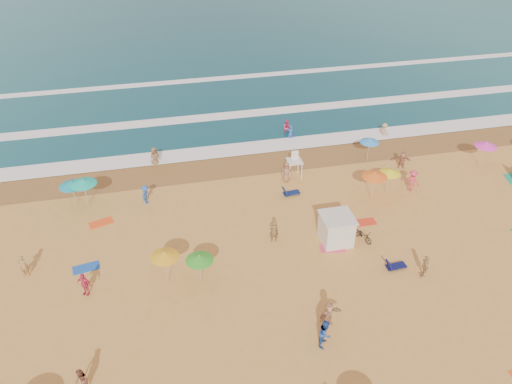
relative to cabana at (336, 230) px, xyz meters
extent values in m
plane|color=gold|center=(-2.55, -1.08, -1.00)|extent=(220.00, 220.00, 0.00)
plane|color=olive|center=(-2.55, 11.42, -0.99)|extent=(220.00, 220.00, 0.00)
cube|color=white|center=(-2.55, 13.92, -0.90)|extent=(200.00, 2.20, 0.05)
cube|color=white|center=(-2.55, 20.92, -0.90)|extent=(200.00, 1.60, 0.05)
cube|color=white|center=(-2.55, 30.92, -0.90)|extent=(200.00, 1.20, 0.05)
cube|color=silver|center=(0.00, 0.00, 0.00)|extent=(2.00, 2.00, 2.00)
cube|color=silver|center=(0.00, 0.00, 1.06)|extent=(2.20, 2.20, 0.12)
imported|color=black|center=(1.90, -0.30, -0.57)|extent=(1.21, 1.75, 0.87)
cone|color=orange|center=(4.39, 4.05, 1.35)|extent=(1.92, 1.92, 0.35)
cone|color=#3591F1|center=(6.38, 9.56, 1.08)|extent=(1.64, 1.64, 0.35)
cone|color=green|center=(-9.62, -1.94, 1.00)|extent=(1.74, 1.74, 0.35)
cone|color=teal|center=(-17.98, 8.41, 0.88)|extent=(1.86, 1.86, 0.35)
cone|color=yellow|center=(5.99, 4.73, 1.00)|extent=(1.67, 1.67, 0.35)
cone|color=#FF38C7|center=(15.51, 6.65, 1.19)|extent=(1.80, 1.80, 0.35)
cone|color=gold|center=(-11.66, -1.56, 1.33)|extent=(1.76, 1.76, 0.35)
cone|color=#16B99F|center=(-17.05, 8.07, 1.14)|extent=(1.97, 1.97, 0.35)
cube|color=#0E1248|center=(2.95, -3.45, -0.83)|extent=(1.33, 0.65, 0.34)
cube|color=navy|center=(-1.43, 6.07, -0.83)|extent=(1.35, 0.68, 0.34)
cube|color=blue|center=(-16.81, 0.90, -0.98)|extent=(1.82, 1.14, 0.03)
cube|color=#FC4F1C|center=(-16.03, 5.58, -0.98)|extent=(1.88, 1.35, 0.03)
cube|color=#F23860|center=(-0.44, -0.73, -0.98)|extent=(1.82, 1.13, 0.03)
cube|color=red|center=(2.81, 1.51, -0.98)|extent=(1.71, 0.88, 0.03)
imported|color=brown|center=(-16.35, -8.33, -0.23)|extent=(0.84, 0.92, 1.54)
imported|color=blue|center=(-12.63, 7.39, -0.21)|extent=(0.99, 1.17, 1.58)
imported|color=tan|center=(4.31, -4.45, -0.17)|extent=(0.66, 1.04, 1.65)
imported|color=tan|center=(-2.98, -6.95, -0.14)|extent=(1.68, 1.01, 1.72)
imported|color=brown|center=(-11.69, 13.03, -0.30)|extent=(1.10, 0.97, 1.89)
imported|color=brown|center=(-4.18, 0.93, -0.14)|extent=(0.64, 0.43, 1.72)
imported|color=#B26C52|center=(8.83, 7.98, -0.23)|extent=(1.50, 0.85, 1.54)
imported|color=#E13851|center=(8.04, 4.64, -0.09)|extent=(1.28, 1.33, 1.82)
imported|color=#2353A6|center=(0.98, 15.04, -0.44)|extent=(0.63, 0.45, 1.63)
imported|color=#D3345C|center=(-16.64, -1.46, -0.18)|extent=(1.04, 0.82, 1.65)
imported|color=tan|center=(9.74, 13.56, -0.46)|extent=(0.98, 1.18, 1.59)
imported|color=#9C7948|center=(-20.50, 1.07, -0.20)|extent=(0.66, 0.50, 1.61)
imported|color=#CF3368|center=(0.89, 15.98, -0.39)|extent=(1.00, 0.89, 1.72)
imported|color=#2246A1|center=(-3.58, -8.19, -0.09)|extent=(1.07, 1.12, 1.81)
imported|color=#936544|center=(-1.34, 8.04, -0.13)|extent=(0.97, 0.77, 1.74)
camera|label=1|loc=(-11.11, -24.86, 21.60)|focal=35.00mm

